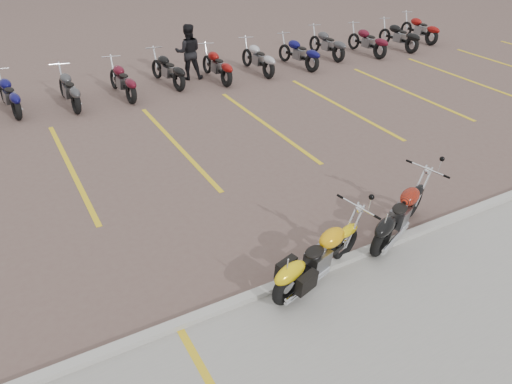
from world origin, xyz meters
TOP-DOWN VIEW (x-y plane):
  - ground at (0.00, 0.00)m, footprint 100.00×100.00m
  - curb at (0.00, -2.00)m, footprint 60.00×0.18m
  - parking_stripes at (0.00, 4.00)m, footprint 38.00×5.50m
  - yellow_cruiser at (0.13, -2.11)m, footprint 2.16×0.78m
  - flame_cruiser at (2.22, -1.79)m, footprint 2.06×1.02m
  - person_b at (2.36, 8.74)m, footprint 1.09×0.97m
  - bg_bike_row at (2.26, 8.31)m, footprint 22.18×2.03m

SIDE VIEW (x-z plane):
  - ground at x=0.00m, z-range 0.00..0.00m
  - parking_stripes at x=0.00m, z-range 0.00..0.01m
  - curb at x=0.00m, z-range 0.00..0.12m
  - flame_cruiser at x=2.22m, z-range 0.00..0.90m
  - yellow_cruiser at x=0.13m, z-range 0.00..0.91m
  - bg_bike_row at x=2.26m, z-range 0.00..1.10m
  - person_b at x=2.36m, z-range 0.00..1.88m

